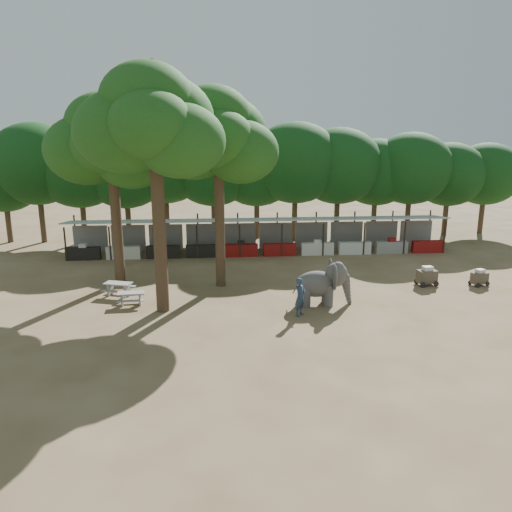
{
  "coord_description": "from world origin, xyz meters",
  "views": [
    {
      "loc": [
        -3.33,
        -22.24,
        8.89
      ],
      "look_at": [
        -1.0,
        5.0,
        2.0
      ],
      "focal_mm": 35.0,
      "sensor_mm": 36.0,
      "label": 1
    }
  ],
  "objects": [
    {
      "name": "backdrop_trees",
      "position": [
        0.0,
        19.0,
        5.51
      ],
      "size": [
        46.46,
        5.95,
        8.33
      ],
      "color": "#332316",
      "rests_on": "ground"
    },
    {
      "name": "ground",
      "position": [
        0.0,
        0.0,
        0.0
      ],
      "size": [
        100.0,
        100.0,
        0.0
      ],
      "primitive_type": "plane",
      "color": "brown",
      "rests_on": "ground"
    },
    {
      "name": "vendor_stalls",
      "position": [
        -0.0,
        13.84,
        1.18
      ],
      "size": [
        28.0,
        2.99,
        2.8
      ],
      "color": "#A0A4A8",
      "rests_on": "ground"
    },
    {
      "name": "picnic_table_far",
      "position": [
        -8.68,
        4.59,
        0.49
      ],
      "size": [
        1.81,
        1.72,
        0.74
      ],
      "rotation": [
        0.0,
        0.0,
        -0.3
      ],
      "color": "gray",
      "rests_on": "ground"
    },
    {
      "name": "yard_tree_center",
      "position": [
        -6.13,
        2.19,
        9.21
      ],
      "size": [
        7.1,
        6.9,
        12.04
      ],
      "color": "#332316",
      "rests_on": "ground"
    },
    {
      "name": "cart_front",
      "position": [
        9.12,
        4.98,
        0.57
      ],
      "size": [
        1.28,
        0.93,
        1.16
      ],
      "rotation": [
        0.0,
        0.0,
        0.13
      ],
      "color": "#3C3329",
      "rests_on": "ground"
    },
    {
      "name": "cart_back",
      "position": [
        12.2,
        4.69,
        0.49
      ],
      "size": [
        1.17,
        0.94,
        0.99
      ],
      "rotation": [
        0.0,
        0.0,
        0.3
      ],
      "color": "#3C3329",
      "rests_on": "ground"
    },
    {
      "name": "picnic_table_near",
      "position": [
        -7.75,
        3.01,
        0.45
      ],
      "size": [
        1.46,
        1.33,
        0.69
      ],
      "rotation": [
        0.0,
        0.0,
        0.07
      ],
      "color": "gray",
      "rests_on": "ground"
    },
    {
      "name": "yard_tree_left",
      "position": [
        -9.13,
        7.19,
        8.2
      ],
      "size": [
        7.1,
        6.9,
        11.02
      ],
      "color": "#332316",
      "rests_on": "ground"
    },
    {
      "name": "handler",
      "position": [
        0.82,
        0.74,
        0.96
      ],
      "size": [
        0.79,
        0.83,
        1.92
      ],
      "primitive_type": "imported",
      "rotation": [
        0.0,
        0.0,
        0.9
      ],
      "color": "#26384C",
      "rests_on": "ground"
    },
    {
      "name": "yard_tree_back",
      "position": [
        -3.13,
        6.19,
        8.54
      ],
      "size": [
        7.1,
        6.9,
        11.36
      ],
      "color": "#332316",
      "rests_on": "ground"
    },
    {
      "name": "elephant",
      "position": [
        2.3,
        2.25,
        1.15
      ],
      "size": [
        3.02,
        2.31,
        2.3
      ],
      "rotation": [
        0.0,
        0.0,
        -0.05
      ],
      "color": "#42403F",
      "rests_on": "ground"
    }
  ]
}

